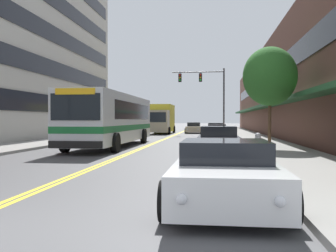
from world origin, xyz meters
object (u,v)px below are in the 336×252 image
Objects in this scene: fire_hydrant at (258,144)px; city_bus at (113,118)px; box_truck at (162,119)px; traffic_signal_mast at (207,88)px; car_white_parked_right_foreground at (225,175)px; car_beige_parked_right_end at (216,129)px; car_charcoal_parked_right_mid at (218,142)px; car_red_parked_right_far at (217,131)px; car_champagne_moving_lead at (194,128)px; car_navy_parked_left_mid at (122,131)px; street_tree_right_mid at (270,76)px.

city_bus is at bearing 142.56° from fire_hydrant.
traffic_signal_mast reaches higher than box_truck.
car_beige_parked_right_end is (0.06, 35.12, -0.01)m from car_white_parked_right_foreground.
traffic_signal_mast is (-0.93, 24.02, 4.42)m from car_charcoal_parked_right_mid.
city_bus is 2.69× the size of car_beige_parked_right_end.
car_white_parked_right_foreground reaches higher than car_red_parked_right_far.
car_champagne_moving_lead is at bearing 110.03° from traffic_signal_mast.
car_charcoal_parked_right_mid is 27.39m from box_truck.
car_red_parked_right_far is 6.80m from traffic_signal_mast.
fire_hydrant is (1.59, -26.22, 0.03)m from car_beige_parked_right_end.
car_red_parked_right_far is at bearing -74.26° from car_champagne_moving_lead.
car_navy_parked_left_mid is 19.18m from car_charcoal_parked_right_mid.
car_champagne_moving_lead is 4.24m from box_truck.
city_bus is 2.95× the size of car_white_parked_right_foreground.
car_white_parked_right_foreground is 0.87× the size of car_charcoal_parked_right_mid.
fire_hydrant is at bearing -84.04° from traffic_signal_mast.
car_charcoal_parked_right_mid is (8.67, -17.10, 0.02)m from car_navy_parked_left_mid.
car_charcoal_parked_right_mid is 0.67× the size of traffic_signal_mast.
car_red_parked_right_far is 9.82m from car_champagne_moving_lead.
car_navy_parked_left_mid is at bearing 108.05° from car_white_parked_right_foreground.
city_bus is 2.88× the size of car_red_parked_right_far.
fire_hydrant is (2.57, -24.62, -4.45)m from traffic_signal_mast.
street_tree_right_mid is at bearing -80.67° from car_red_parked_right_far.
traffic_signal_mast is at bearing 99.92° from street_tree_right_mid.
car_navy_parked_left_mid is 27.98m from car_white_parked_right_foreground.
city_bus is at bearing 166.31° from street_tree_right_mid.
car_charcoal_parked_right_mid is 5.07× the size of fire_hydrant.
car_navy_parked_left_mid is 0.92× the size of car_charcoal_parked_right_mid.
box_truck is (-3.66, -1.82, 1.11)m from car_champagne_moving_lead.
city_bus reaches higher than fire_hydrant.
fire_hydrant is (7.97, -6.10, -1.14)m from city_bus.
car_navy_parked_left_mid is 4.67× the size of fire_hydrant.
car_white_parked_right_foreground is at bearing -90.23° from car_red_parked_right_far.
street_tree_right_mid is at bearing 74.97° from fire_hydrant.
city_bus is 10.11m from fire_hydrant.
car_red_parked_right_far is 19.68m from fire_hydrant.
box_truck is 7.67× the size of fire_hydrant.
traffic_signal_mast reaches higher than fire_hydrant.
car_champagne_moving_lead is 25.92m from street_tree_right_mid.
car_beige_parked_right_end is 3.87m from car_champagne_moving_lead.
car_beige_parked_right_end is (6.38, 20.11, -1.17)m from city_bus.
car_charcoal_parked_right_mid is 0.66× the size of box_truck.
city_bus is 2.59× the size of car_champagne_moving_lead.
car_beige_parked_right_end reaches higher than car_white_parked_right_foreground.
car_white_parked_right_foreground is at bearing -86.16° from car_champagne_moving_lead.
car_navy_parked_left_mid is 0.96× the size of car_beige_parked_right_end.
car_beige_parked_right_end is at bearing -9.38° from box_truck.
box_truck is at bearing 75.57° from car_navy_parked_left_mid.
fire_hydrant is (1.53, -19.62, 0.05)m from car_red_parked_right_far.
traffic_signal_mast is at bearing 41.76° from car_navy_parked_left_mid.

